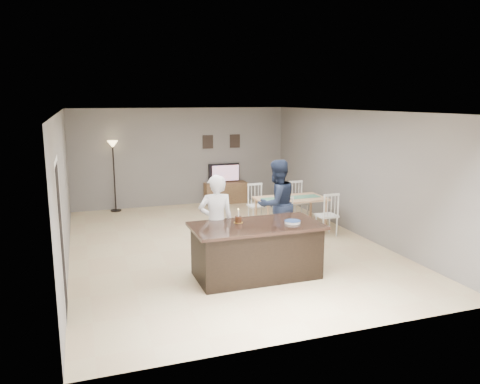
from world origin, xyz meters
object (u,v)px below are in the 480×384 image
object	(u,v)px
kitchen_island	(256,250)
woman	(216,223)
birthday_cake	(238,219)
plate_stack	(293,222)
television	(225,173)
man	(277,204)
dining_table	(291,203)
floor_lamp	(113,157)
tv_console	(226,193)

from	to	relation	value
kitchen_island	woman	size ratio (longest dim) A/B	1.28
birthday_cake	plate_stack	xyz separation A→B (m)	(0.84, -0.33, -0.04)
television	plate_stack	xyz separation A→B (m)	(-0.60, -5.76, 0.06)
man	dining_table	size ratio (longest dim) A/B	1.00
woman	dining_table	bearing A→B (deg)	-133.96
floor_lamp	tv_console	bearing A→B (deg)	-0.37
man	plate_stack	xyz separation A→B (m)	(-0.35, -1.47, 0.03)
woman	television	bearing A→B (deg)	-102.11
woman	man	size ratio (longest dim) A/B	0.95
man	floor_lamp	distance (m)	5.12
kitchen_island	man	bearing A→B (deg)	54.87
kitchen_island	floor_lamp	xyz separation A→B (m)	(-1.86, 5.59, 1.00)
kitchen_island	birthday_cake	bearing A→B (deg)	140.17
tv_console	birthday_cake	size ratio (longest dim) A/B	4.99
floor_lamp	plate_stack	bearing A→B (deg)	-66.70
man	tv_console	bearing A→B (deg)	-108.38
television	woman	world-z (taller)	woman
tv_console	man	world-z (taller)	man
woman	birthday_cake	size ratio (longest dim) A/B	6.97
tv_console	man	distance (m)	4.27
television	man	distance (m)	4.30
man	kitchen_island	bearing A→B (deg)	39.88
plate_stack	floor_lamp	world-z (taller)	floor_lamp
tv_console	dining_table	size ratio (longest dim) A/B	0.68
dining_table	plate_stack	bearing A→B (deg)	-114.94
woman	floor_lamp	bearing A→B (deg)	-68.54
man	dining_table	world-z (taller)	man
tv_console	television	distance (m)	0.57
television	dining_table	xyz separation A→B (m)	(0.57, -3.20, -0.25)
man	dining_table	distance (m)	1.40
woman	dining_table	size ratio (longest dim) A/B	0.95
kitchen_island	television	xyz separation A→B (m)	(1.20, 5.64, 0.41)
kitchen_island	plate_stack	bearing A→B (deg)	-11.52
tv_console	woman	xyz separation A→B (m)	(-1.73, -5.02, 0.54)
man	television	bearing A→B (deg)	-108.32
kitchen_island	floor_lamp	distance (m)	5.98
man	birthday_cake	xyz separation A→B (m)	(-1.20, -1.15, 0.07)
tv_console	television	bearing A→B (deg)	90.00
birthday_cake	dining_table	bearing A→B (deg)	47.92
man	plate_stack	bearing A→B (deg)	61.55
kitchen_island	birthday_cake	size ratio (longest dim) A/B	8.93
floor_lamp	man	bearing A→B (deg)	-56.45
plate_stack	floor_lamp	size ratio (longest dim) A/B	0.14
kitchen_island	birthday_cake	distance (m)	0.60
woman	plate_stack	size ratio (longest dim) A/B	6.22
television	dining_table	size ratio (longest dim) A/B	0.52
tv_console	woman	world-z (taller)	woman
tv_console	woman	size ratio (longest dim) A/B	0.72
dining_table	floor_lamp	xyz separation A→B (m)	(-3.64, 3.15, 0.84)
kitchen_island	tv_console	size ratio (longest dim) A/B	1.79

